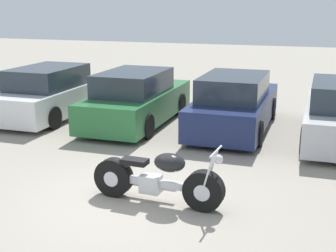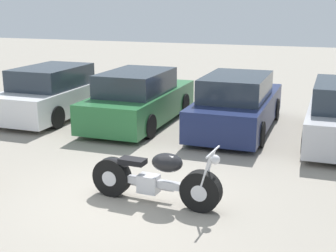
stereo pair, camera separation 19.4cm
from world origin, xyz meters
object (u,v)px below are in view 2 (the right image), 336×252
motorcycle (154,178)px  parked_car_white (56,93)px  parked_car_green (139,99)px  parked_car_navy (237,105)px

motorcycle → parked_car_white: (-4.92, 4.82, 0.24)m
motorcycle → parked_car_white: size_ratio=0.51×
motorcycle → parked_car_green: parked_car_green is taller
parked_car_white → parked_car_green: same height
motorcycle → parked_car_green: size_ratio=0.51×
parked_car_white → parked_car_navy: same height
parked_car_white → parked_car_green: 2.64m
motorcycle → parked_car_navy: (0.35, 4.98, 0.24)m
motorcycle → parked_car_white: parked_car_white is taller
parked_car_green → parked_car_navy: same height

